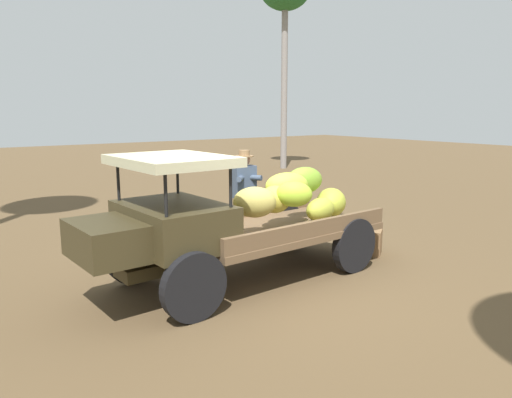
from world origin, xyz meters
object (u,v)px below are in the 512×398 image
(truck, at_px, (229,222))
(farmer, at_px, (245,190))
(loose_banana_bunch, at_px, (190,236))
(wooden_crate, at_px, (366,241))

(truck, height_order, farmer, truck)
(farmer, bearing_deg, loose_banana_bunch, -94.85)
(truck, bearing_deg, farmer, -132.77)
(farmer, distance_m, wooden_crate, 2.38)
(wooden_crate, xyz_separation_m, loose_banana_bunch, (2.20, -2.18, -0.03))
(truck, xyz_separation_m, wooden_crate, (-2.68, 0.15, -0.68))
(farmer, bearing_deg, truck, -29.99)
(truck, relative_size, farmer, 2.69)
(loose_banana_bunch, bearing_deg, wooden_crate, 135.21)
(wooden_crate, bearing_deg, truck, -3.11)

